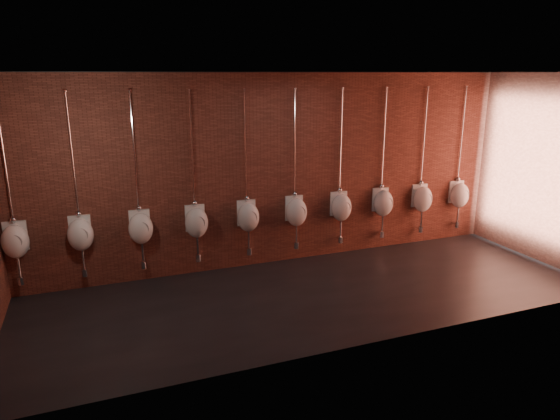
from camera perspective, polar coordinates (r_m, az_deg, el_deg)
The scene contains 12 objects.
ground at distance 7.56m, azimuth 4.20°, elevation -9.59°, with size 8.50×8.50×0.00m, color black.
room_shell at distance 6.96m, azimuth 4.53°, elevation 5.60°, with size 8.54×3.04×3.22m.
urinal_0 at distance 7.98m, azimuth -28.02°, elevation -3.07°, with size 0.39×0.35×2.72m.
urinal_1 at distance 7.90m, azimuth -21.85°, elevation -2.51°, with size 0.39×0.35×2.72m.
urinal_2 at distance 7.92m, azimuth -15.64°, elevation -1.92°, with size 0.39×0.35×2.72m.
urinal_3 at distance 8.03m, azimuth -9.53°, elevation -1.31°, with size 0.39×0.35×2.72m.
urinal_4 at distance 8.23m, azimuth -3.66°, elevation -0.71°, with size 0.39×0.35×2.72m.
urinal_5 at distance 8.52m, azimuth 1.87°, elevation -0.14°, with size 0.39×0.35×2.72m.
urinal_6 at distance 8.87m, azimuth 7.01°, elevation 0.39°, with size 0.39×0.35×2.72m.
urinal_7 at distance 9.30m, azimuth 11.71°, elevation 0.87°, with size 0.39×0.35×2.72m.
urinal_8 at distance 9.78m, azimuth 15.97°, elevation 1.31°, with size 0.39×0.35×2.72m.
urinal_9 at distance 10.31m, azimuth 19.82°, elevation 1.69°, with size 0.39×0.35×2.72m.
Camera 1 is at (-2.95, -6.19, 3.19)m, focal length 32.00 mm.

